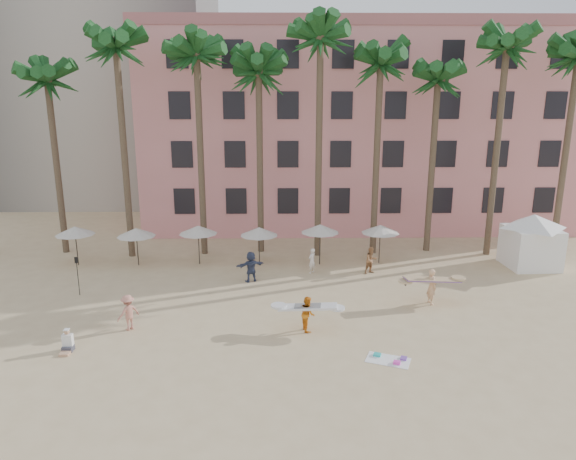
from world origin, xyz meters
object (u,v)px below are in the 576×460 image
Objects in this scene: carrier_white at (308,312)px; carrier_yellow at (432,285)px; pink_hotel at (354,130)px; cabana at (532,236)px.

carrier_yellow is at bearing 24.80° from carrier_white.
carrier_yellow is (1.46, -20.45, -6.92)m from pink_hotel.
cabana reaches higher than carrier_white.
pink_hotel is at bearing 77.25° from carrier_white.
pink_hotel is 12.37× the size of carrier_white.
pink_hotel is 21.64m from carrier_yellow.
carrier_yellow is 7.49m from carrier_white.
carrier_white is at bearing -155.20° from carrier_yellow.
carrier_white is (-6.79, -3.14, -0.17)m from carrier_yellow.
cabana is 1.64× the size of carrier_white.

